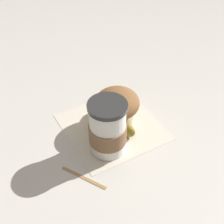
# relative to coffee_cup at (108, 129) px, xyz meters

# --- Properties ---
(ground_plane) EXTENTS (3.00, 3.00, 0.00)m
(ground_plane) POSITION_rel_coffee_cup_xyz_m (0.05, -0.05, -0.06)
(ground_plane) COLOR beige
(paper_napkin) EXTENTS (0.25, 0.25, 0.00)m
(paper_napkin) POSITION_rel_coffee_cup_xyz_m (0.05, -0.05, -0.06)
(paper_napkin) COLOR beige
(paper_napkin) RESTS_ON ground_plane
(coffee_cup) EXTENTS (0.08, 0.08, 0.13)m
(coffee_cup) POSITION_rel_coffee_cup_xyz_m (0.00, 0.00, 0.00)
(coffee_cup) COLOR white
(coffee_cup) RESTS_ON paper_napkin
(muffin) EXTENTS (0.11, 0.11, 0.10)m
(muffin) POSITION_rel_coffee_cup_xyz_m (0.05, -0.07, -0.01)
(muffin) COLOR beige
(muffin) RESTS_ON paper_napkin
(banana) EXTENTS (0.15, 0.06, 0.03)m
(banana) POSITION_rel_coffee_cup_xyz_m (0.05, -0.05, -0.04)
(banana) COLOR yellow
(banana) RESTS_ON paper_napkin
(wooden_stirrer) EXTENTS (0.10, 0.05, 0.00)m
(wooden_stirrer) POSITION_rel_coffee_cup_xyz_m (-0.04, 0.09, -0.06)
(wooden_stirrer) COLOR #9E7547
(wooden_stirrer) RESTS_ON ground_plane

